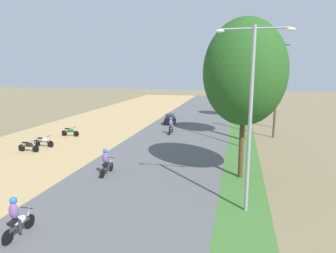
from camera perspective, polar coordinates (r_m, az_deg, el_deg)
The scene contains 15 objects.
parked_motorbike_fourth at distance 26.18m, azimuth -24.36°, elevation -3.25°, with size 1.80×0.54×0.94m.
parked_motorbike_fifth at distance 27.31m, azimuth -21.97°, elevation -2.52°, with size 1.80×0.54×0.94m.
parked_motorbike_sixth at distance 30.71m, azimuth -17.61°, elevation -0.83°, with size 1.80×0.54×0.94m.
median_tree_nearest at distance 18.04m, azimuth 14.00°, elevation 9.67°, with size 4.68×4.68×9.16m.
median_tree_second at distance 28.15m, azimuth 14.32°, elevation 13.08°, with size 4.02×4.02×9.92m.
median_tree_third at distance 40.62m, azimuth 13.36°, elevation 10.02°, with size 2.96×2.96×7.72m.
streetlamp_near at distance 13.70m, azimuth 15.04°, elevation 3.17°, with size 3.16×0.20×8.14m.
streetlamp_mid at distance 25.44m, azimuth 14.15°, elevation 6.64°, with size 3.16×0.20×8.22m.
streetlamp_far at distance 52.02m, azimuth 13.61°, elevation 8.55°, with size 3.16×0.20×8.14m.
utility_pole_near at distance 30.17m, azimuth 19.40°, elevation 6.79°, with size 1.80×0.20×8.98m.
utility_pole_far at distance 35.44m, azimuth 19.46°, elevation 6.51°, with size 1.80×0.20×8.04m.
car_hatchback_black at distance 35.41m, azimuth 0.36°, elevation 1.48°, with size 1.04×2.00×1.23m.
motorbike_ahead_second at distance 13.49m, azimuth -26.16°, elevation -14.91°, with size 0.54×1.80×1.66m.
motorbike_ahead_third at distance 19.06m, azimuth -11.34°, elevation -6.53°, with size 0.54×1.80×1.66m.
motorbike_ahead_fourth at distance 30.27m, azimuth 0.56°, elevation 0.09°, with size 0.54×1.80×1.66m.
Camera 1 is at (5.26, -2.36, 6.45)m, focal length 32.96 mm.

